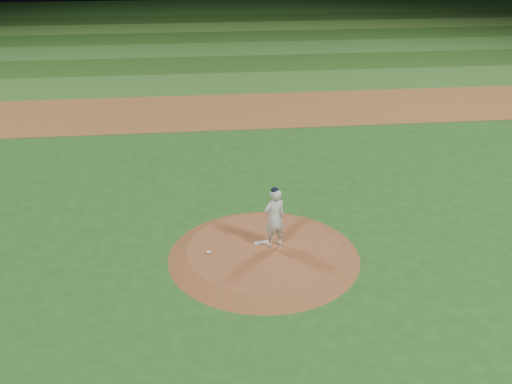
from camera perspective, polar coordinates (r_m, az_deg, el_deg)
The scene contains 12 objects.
ground at distance 16.52m, azimuth 0.79°, elevation -6.42°, with size 120.00×120.00×0.00m, color #22571C.
infield_dirt_band at distance 29.30m, azimuth -2.67°, elevation 8.13°, with size 70.00×6.00×0.02m, color brown.
outfield_stripe_0 at distance 34.58m, azimuth -3.33°, elevation 10.82°, with size 70.00×5.00×0.02m, color #326725.
outfield_stripe_1 at distance 39.43m, azimuth -3.78°, elevation 12.63°, with size 70.00×5.00×0.02m, color #234B18.
outfield_stripe_2 at distance 44.32m, azimuth -4.13°, elevation 14.05°, with size 70.00×5.00×0.02m, color #316A26.
outfield_stripe_3 at distance 49.23m, azimuth -4.42°, elevation 15.19°, with size 70.00×5.00×0.02m, color #234F19.
outfield_stripe_4 at distance 54.15m, azimuth -4.66°, elevation 16.12°, with size 70.00×5.00×0.02m, color #3D6F28.
outfield_stripe_5 at distance 59.09m, azimuth -4.86°, elevation 16.89°, with size 70.00×5.00×0.02m, color #204315.
pitchers_mound at distance 16.46m, azimuth 0.79°, elevation -6.05°, with size 5.50×5.50×0.25m, color brown.
pitching_rubber at distance 16.68m, azimuth 0.71°, elevation -5.03°, with size 0.54×0.13×0.03m, color silver.
rosin_bag at distance 16.22m, azimuth -4.77°, elevation -6.00°, with size 0.13×0.13×0.07m, color silver.
pitcher_on_mound at distance 16.10m, azimuth 1.85°, elevation -2.58°, with size 0.76×0.62×1.85m.
Camera 1 is at (-1.80, -13.91, 8.73)m, focal length 40.00 mm.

